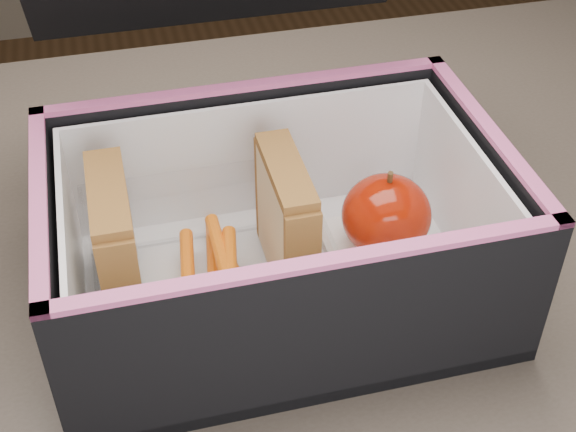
{
  "coord_description": "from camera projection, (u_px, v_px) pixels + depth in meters",
  "views": [
    {
      "loc": [
        -0.11,
        -0.41,
        1.17
      ],
      "look_at": [
        -0.01,
        0.0,
        0.81
      ],
      "focal_mm": 50.0,
      "sensor_mm": 36.0,
      "label": 1
    }
  ],
  "objects": [
    {
      "name": "lunch_bag",
      "position": [
        275.0,
        220.0,
        0.55
      ],
      "size": [
        0.31,
        0.33,
        0.28
      ],
      "color": "black",
      "rests_on": "kitchen_table"
    },
    {
      "name": "paper_napkin",
      "position": [
        380.0,
        251.0,
        0.6
      ],
      "size": [
        0.08,
        0.08,
        0.01
      ],
      "primitive_type": "cube",
      "rotation": [
        0.0,
        0.0,
        -0.01
      ],
      "color": "white",
      "rests_on": "lunch_bag"
    },
    {
      "name": "kitchen_table",
      "position": [
        296.0,
        362.0,
        0.66
      ],
      "size": [
        1.2,
        0.8,
        0.75
      ],
      "color": "brown",
      "rests_on": "ground"
    },
    {
      "name": "red_apple",
      "position": [
        386.0,
        215.0,
        0.58
      ],
      "size": [
        0.08,
        0.08,
        0.07
      ],
      "rotation": [
        0.0,
        0.0,
        -0.38
      ],
      "color": "maroon",
      "rests_on": "paper_napkin"
    },
    {
      "name": "carrot_sticks",
      "position": [
        218.0,
        269.0,
        0.56
      ],
      "size": [
        0.05,
        0.12,
        0.03
      ],
      "color": "orange",
      "rests_on": "plastic_tub"
    },
    {
      "name": "sandwich_left",
      "position": [
        117.0,
        247.0,
        0.53
      ],
      "size": [
        0.02,
        0.09,
        0.1
      ],
      "color": "#D4B68A",
      "rests_on": "plastic_tub"
    },
    {
      "name": "plastic_tub",
      "position": [
        205.0,
        254.0,
        0.55
      ],
      "size": [
        0.16,
        0.11,
        0.07
      ],
      "primitive_type": null,
      "color": "white",
      "rests_on": "lunch_bag"
    },
    {
      "name": "sandwich_right",
      "position": [
        286.0,
        221.0,
        0.55
      ],
      "size": [
        0.02,
        0.09,
        0.1
      ],
      "color": "#D4B68A",
      "rests_on": "plastic_tub"
    }
  ]
}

